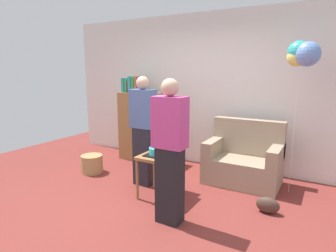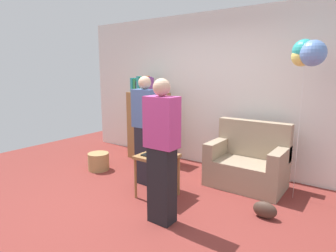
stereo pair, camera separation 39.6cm
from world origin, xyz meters
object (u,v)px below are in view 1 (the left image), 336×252
at_px(couch, 244,161).
at_px(person_holding_cake, 170,152).
at_px(handbag, 268,205).
at_px(side_table, 159,162).
at_px(birthday_cake, 159,152).
at_px(bookshelf, 140,124).
at_px(person_blowing_candles, 143,131).
at_px(wicker_basket, 92,164).
at_px(balloon_bunch, 302,54).

distance_m(couch, person_holding_cake, 1.72).
bearing_deg(couch, handbag, -57.34).
relative_size(person_holding_cake, handbag, 5.82).
distance_m(side_table, handbag, 1.47).
bearing_deg(birthday_cake, bookshelf, 133.62).
bearing_deg(handbag, side_table, -168.92).
bearing_deg(couch, person_blowing_candles, -147.49).
relative_size(side_table, person_blowing_candles, 0.36).
height_order(person_holding_cake, wicker_basket, person_holding_cake).
distance_m(bookshelf, person_holding_cake, 2.41).
distance_m(couch, person_blowing_candles, 1.61).
relative_size(person_blowing_candles, wicker_basket, 4.53).
distance_m(couch, wicker_basket, 2.50).
height_order(birthday_cake, handbag, birthday_cake).
distance_m(person_blowing_candles, person_holding_cake, 1.18).
bearing_deg(balloon_bunch, couch, 175.15).
bearing_deg(wicker_basket, bookshelf, 74.07).
distance_m(person_blowing_candles, handbag, 1.97).
xyz_separation_m(side_table, person_blowing_candles, (-0.44, 0.28, 0.33)).
xyz_separation_m(person_blowing_candles, person_holding_cake, (0.89, -0.77, 0.00)).
relative_size(bookshelf, wicker_basket, 4.47).
bearing_deg(side_table, bookshelf, 133.62).
relative_size(birthday_cake, handbag, 1.14).
height_order(birthday_cake, person_blowing_candles, person_blowing_candles).
xyz_separation_m(person_blowing_candles, handbag, (1.82, -0.01, -0.73)).
bearing_deg(couch, wicker_basket, -159.92).
bearing_deg(handbag, balloon_bunch, 77.86).
relative_size(couch, person_holding_cake, 0.67).
height_order(side_table, birthday_cake, birthday_cake).
bearing_deg(bookshelf, balloon_bunch, -4.48).
relative_size(wicker_basket, handbag, 1.29).
xyz_separation_m(bookshelf, handbag, (2.59, -0.99, -0.59)).
height_order(person_blowing_candles, balloon_bunch, balloon_bunch).
xyz_separation_m(bookshelf, side_table, (1.20, -1.26, -0.19)).
relative_size(bookshelf, handbag, 5.74).
height_order(person_blowing_candles, wicker_basket, person_blowing_candles).
bearing_deg(balloon_bunch, bookshelf, 175.52).
bearing_deg(side_table, couch, 52.21).
bearing_deg(wicker_basket, birthday_cake, -9.36).
bearing_deg(person_blowing_candles, wicker_basket, 177.05).
relative_size(side_table, wicker_basket, 1.64).
distance_m(couch, balloon_bunch, 1.73).
bearing_deg(person_blowing_candles, side_table, -37.37).
distance_m(birthday_cake, handbag, 1.51).
bearing_deg(side_table, person_blowing_candles, 147.42).
relative_size(birthday_cake, wicker_basket, 0.89).
distance_m(side_table, person_blowing_candles, 0.62).
bearing_deg(birthday_cake, handbag, 11.08).
relative_size(person_holding_cake, wicker_basket, 4.53).
relative_size(couch, birthday_cake, 3.44).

